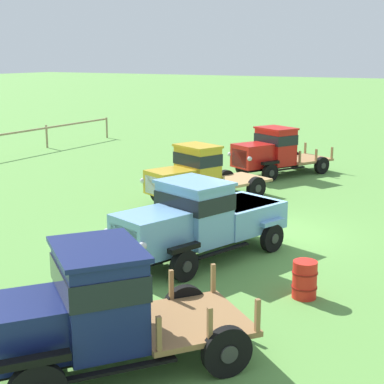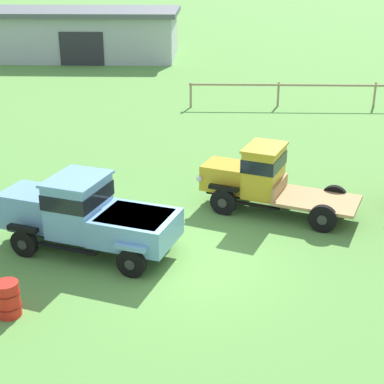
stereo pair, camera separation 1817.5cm
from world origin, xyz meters
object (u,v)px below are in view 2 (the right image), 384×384
Objects in this scene: oil_drum_beside_row at (8,299)px; vintage_truck_second_in_line at (85,213)px; farm_shed at (55,33)px; vintage_truck_midrow_center at (261,178)px.

vintage_truck_second_in_line is at bearing 70.68° from oil_drum_beside_row.
oil_drum_beside_row is (-1.15, -3.29, -0.66)m from vintage_truck_second_in_line.
farm_shed is at bearing 102.17° from oil_drum_beside_row.
farm_shed is 33.42m from vintage_truck_second_in_line.
vintage_truck_second_in_line is 6.28× the size of oil_drum_beside_row.
vintage_truck_second_in_line reaches higher than oil_drum_beside_row.
oil_drum_beside_row is at bearing -134.80° from vintage_truck_midrow_center.
oil_drum_beside_row is at bearing -77.83° from farm_shed.
vintage_truck_second_in_line is 5.81m from vintage_truck_midrow_center.
farm_shed reaches higher than oil_drum_beside_row.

